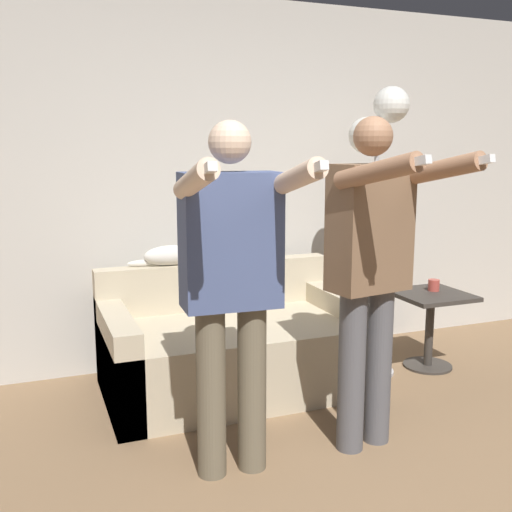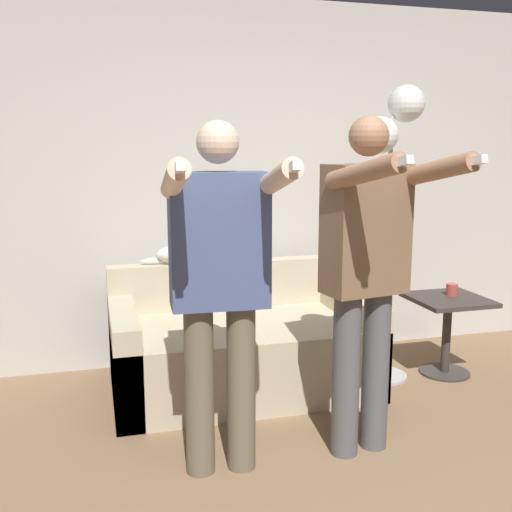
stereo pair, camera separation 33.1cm
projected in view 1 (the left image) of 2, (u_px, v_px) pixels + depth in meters
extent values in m
cube|color=beige|center=(238.00, 184.00, 4.39)|extent=(10.00, 0.05, 2.60)
cube|color=beige|center=(235.00, 356.00, 3.89)|extent=(1.66, 0.95, 0.46)
cube|color=beige|center=(216.00, 285.00, 4.19)|extent=(1.66, 0.14, 0.33)
cube|color=beige|center=(118.00, 361.00, 3.61)|extent=(0.16, 0.95, 0.60)
cube|color=beige|center=(337.00, 333.00, 4.14)|extent=(0.16, 0.95, 0.60)
cylinder|color=#6B604C|center=(211.00, 393.00, 2.84)|extent=(0.14, 0.14, 0.83)
cylinder|color=#6B604C|center=(252.00, 388.00, 2.90)|extent=(0.14, 0.14, 0.83)
cube|color=#475684|center=(231.00, 241.00, 2.74)|extent=(0.46, 0.24, 0.62)
sphere|color=beige|center=(230.00, 142.00, 2.66)|extent=(0.19, 0.19, 0.19)
cylinder|color=beige|center=(195.00, 180.00, 2.40)|extent=(0.12, 0.51, 0.19)
cube|color=white|center=(209.00, 169.00, 2.16)|extent=(0.04, 0.13, 0.06)
cylinder|color=beige|center=(294.00, 179.00, 2.53)|extent=(0.12, 0.51, 0.19)
cube|color=white|center=(318.00, 168.00, 2.29)|extent=(0.04, 0.13, 0.06)
cylinder|color=#56565B|center=(352.00, 372.00, 3.09)|extent=(0.14, 0.14, 0.85)
cylinder|color=#56565B|center=(378.00, 365.00, 3.18)|extent=(0.14, 0.14, 0.85)
cube|color=brown|center=(370.00, 228.00, 3.00)|extent=(0.44, 0.28, 0.64)
sphere|color=#9E7051|center=(373.00, 136.00, 2.92)|extent=(0.19, 0.19, 0.19)
cylinder|color=#9E7051|center=(376.00, 172.00, 2.64)|extent=(0.17, 0.52, 0.19)
cube|color=white|center=(418.00, 162.00, 2.43)|extent=(0.06, 0.13, 0.06)
cylinder|color=#9E7051|center=(438.00, 170.00, 2.84)|extent=(0.17, 0.52, 0.19)
cube|color=white|center=(481.00, 161.00, 2.62)|extent=(0.06, 0.13, 0.06)
ellipsoid|color=silver|center=(170.00, 255.00, 4.04)|extent=(0.36, 0.14, 0.14)
sphere|color=silver|center=(192.00, 247.00, 4.08)|extent=(0.10, 0.10, 0.10)
ellipsoid|color=silver|center=(142.00, 263.00, 4.00)|extent=(0.20, 0.04, 0.04)
cone|color=silver|center=(190.00, 242.00, 4.05)|extent=(0.03, 0.03, 0.03)
cone|color=silver|center=(189.00, 241.00, 4.09)|extent=(0.03, 0.03, 0.03)
cylinder|color=#B2B2B7|center=(369.00, 371.00, 4.23)|extent=(0.34, 0.34, 0.02)
cylinder|color=#B2B2B7|center=(373.00, 249.00, 4.07)|extent=(0.03, 0.03, 1.76)
sphere|color=white|center=(391.00, 105.00, 3.94)|extent=(0.24, 0.24, 0.24)
sphere|color=white|center=(367.00, 135.00, 3.91)|extent=(0.24, 0.24, 0.24)
cylinder|color=#38332D|center=(427.00, 365.00, 4.34)|extent=(0.35, 0.35, 0.02)
cylinder|color=#38332D|center=(429.00, 332.00, 4.29)|extent=(0.06, 0.06, 0.52)
cube|color=#38332D|center=(431.00, 295.00, 4.24)|extent=(0.49, 0.49, 0.03)
cylinder|color=#B7473D|center=(434.00, 285.00, 4.30)|extent=(0.08, 0.08, 0.08)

